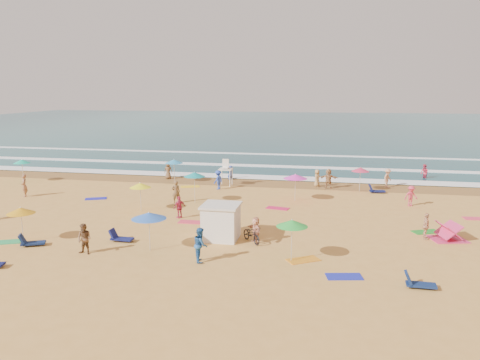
# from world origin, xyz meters

# --- Properties ---
(ground) EXTENTS (220.00, 220.00, 0.00)m
(ground) POSITION_xyz_m (0.00, 0.00, 0.00)
(ground) COLOR gold
(ground) RESTS_ON ground
(ocean) EXTENTS (220.00, 140.00, 0.18)m
(ocean) POSITION_xyz_m (0.00, 84.00, 0.00)
(ocean) COLOR #0C4756
(ocean) RESTS_ON ground
(wet_sand) EXTENTS (220.00, 220.00, 0.00)m
(wet_sand) POSITION_xyz_m (0.00, 12.50, 0.01)
(wet_sand) COLOR olive
(wet_sand) RESTS_ON ground
(surf_foam) EXTENTS (200.00, 18.70, 0.05)m
(surf_foam) POSITION_xyz_m (0.00, 21.32, 0.10)
(surf_foam) COLOR white
(surf_foam) RESTS_ON ground
(cabana) EXTENTS (2.00, 2.00, 2.00)m
(cabana) POSITION_xyz_m (0.36, -4.78, 1.00)
(cabana) COLOR white
(cabana) RESTS_ON ground
(cabana_roof) EXTENTS (2.20, 2.20, 0.12)m
(cabana_roof) POSITION_xyz_m (0.36, -4.78, 2.06)
(cabana_roof) COLOR silver
(cabana_roof) RESTS_ON cabana
(bicycle) EXTENTS (1.66, 1.83, 0.97)m
(bicycle) POSITION_xyz_m (2.26, -5.08, 0.48)
(bicycle) COLOR black
(bicycle) RESTS_ON ground
(lifeguard_stand) EXTENTS (1.20, 1.20, 2.10)m
(lifeguard_stand) POSITION_xyz_m (-2.90, 10.70, 1.05)
(lifeguard_stand) COLOR white
(lifeguard_stand) RESTS_ON ground
(beach_umbrellas) EXTENTS (55.09, 25.19, 0.77)m
(beach_umbrellas) POSITION_xyz_m (-1.57, -0.48, 2.08)
(beach_umbrellas) COLOR #E833BF
(beach_umbrellas) RESTS_ON ground
(loungers) EXTENTS (40.77, 22.37, 0.34)m
(loungers) POSITION_xyz_m (9.19, -4.88, 0.17)
(loungers) COLOR #0E1249
(loungers) RESTS_ON ground
(towels) EXTENTS (46.28, 20.13, 0.03)m
(towels) POSITION_xyz_m (-1.52, -1.30, 0.01)
(towels) COLOR #AE1C15
(towels) RESTS_ON ground
(beachgoers) EXTENTS (35.00, 27.33, 2.15)m
(beachgoers) POSITION_xyz_m (1.40, 4.71, 0.83)
(beachgoers) COLOR #223DA1
(beachgoers) RESTS_ON ground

